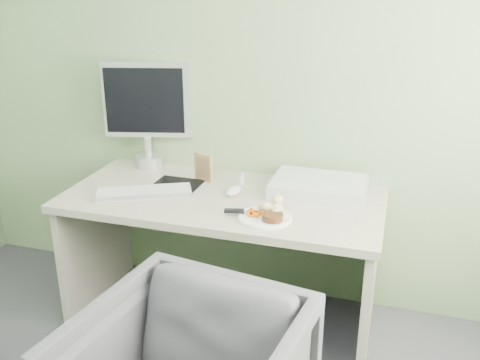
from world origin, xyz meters
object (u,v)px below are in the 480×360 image
(plate, at_px, (265,217))
(scanner, at_px, (319,188))
(desk, at_px, (223,228))
(monitor, at_px, (147,109))

(plate, distance_m, scanner, 0.41)
(desk, height_order, monitor, monitor)
(plate, bearing_deg, desk, 143.86)
(monitor, bearing_deg, plate, -46.23)
(plate, height_order, scanner, scanner)
(desk, xyz_separation_m, plate, (0.27, -0.20, 0.19))
(desk, height_order, plate, plate)
(desk, relative_size, scanner, 3.39)
(plate, relative_size, scanner, 0.52)
(plate, height_order, monitor, monitor)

